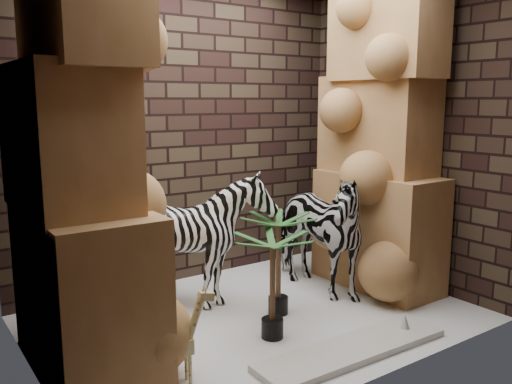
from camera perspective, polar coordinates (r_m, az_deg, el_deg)
floor at (r=4.57m, az=0.16°, el=-13.30°), size 3.50×3.50×0.00m
wall_back at (r=5.29m, az=-7.70°, el=6.52°), size 3.50×0.00×3.50m
wall_front at (r=3.28m, az=12.90°, el=4.41°), size 3.50×0.00×3.50m
wall_left at (r=3.52m, az=-23.91°, el=4.17°), size 0.00×3.00×3.00m
wall_right at (r=5.41m, az=15.59°, el=6.33°), size 0.00×3.00×3.00m
rock_pillar_left at (r=3.60m, az=-18.43°, el=4.62°), size 0.68×1.30×3.00m
rock_pillar_right at (r=5.16m, az=13.25°, el=6.28°), size 0.58×1.25×3.00m
zebra_right at (r=4.99m, az=6.13°, el=-3.06°), size 0.64×1.17×1.37m
zebra_left at (r=4.67m, az=-6.34°, el=-5.75°), size 1.08×1.29×1.10m
giraffe_toy at (r=3.51m, az=-8.60°, el=-15.22°), size 0.33×0.13×0.63m
palm_front at (r=4.51m, az=2.41°, el=-7.72°), size 0.36×0.36×0.87m
palm_back at (r=4.08m, az=1.78°, el=-10.04°), size 0.36×0.36×0.82m
surfboard at (r=4.05m, az=10.32°, el=-16.23°), size 1.57×0.41×0.05m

